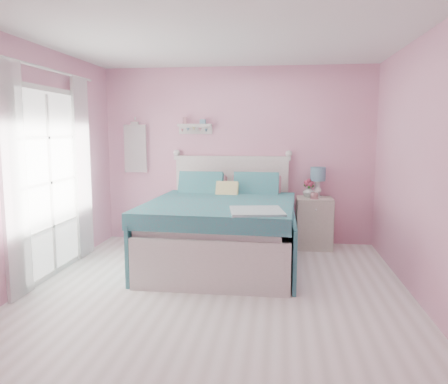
% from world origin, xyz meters
% --- Properties ---
extents(floor, '(4.50, 4.50, 0.00)m').
position_xyz_m(floor, '(0.00, 0.00, 0.00)').
color(floor, silver).
rests_on(floor, ground).
extents(room_shell, '(4.50, 4.50, 4.50)m').
position_xyz_m(room_shell, '(0.00, 0.00, 1.58)').
color(room_shell, pink).
rests_on(room_shell, floor).
extents(bed, '(1.84, 2.27, 1.30)m').
position_xyz_m(bed, '(-0.08, 1.13, 0.42)').
color(bed, silver).
rests_on(bed, floor).
extents(nightstand, '(0.50, 0.49, 0.72)m').
position_xyz_m(nightstand, '(1.14, 1.98, 0.36)').
color(nightstand, beige).
rests_on(nightstand, floor).
extents(table_lamp, '(0.21, 0.21, 0.43)m').
position_xyz_m(table_lamp, '(1.18, 2.08, 1.02)').
color(table_lamp, white).
rests_on(table_lamp, nightstand).
extents(vase, '(0.18, 0.18, 0.17)m').
position_xyz_m(vase, '(1.05, 2.04, 0.81)').
color(vase, silver).
rests_on(vase, nightstand).
extents(teacup, '(0.13, 0.13, 0.09)m').
position_xyz_m(teacup, '(1.12, 1.89, 0.77)').
color(teacup, '#BD7F84').
rests_on(teacup, nightstand).
extents(roses, '(0.14, 0.11, 0.12)m').
position_xyz_m(roses, '(1.05, 2.04, 0.93)').
color(roses, '#C64367').
rests_on(roses, vase).
extents(wall_shelf, '(0.50, 0.15, 0.25)m').
position_xyz_m(wall_shelf, '(-0.63, 2.19, 1.73)').
color(wall_shelf, silver).
rests_on(wall_shelf, room_shell).
extents(hanging_dress, '(0.34, 0.03, 0.72)m').
position_xyz_m(hanging_dress, '(-1.55, 2.18, 1.40)').
color(hanging_dress, white).
rests_on(hanging_dress, room_shell).
extents(french_door, '(0.04, 1.32, 2.16)m').
position_xyz_m(french_door, '(-1.97, 0.40, 1.07)').
color(french_door, silver).
rests_on(french_door, floor).
extents(curtain_near, '(0.04, 0.40, 2.32)m').
position_xyz_m(curtain_near, '(-1.92, -0.34, 1.18)').
color(curtain_near, white).
rests_on(curtain_near, floor).
extents(curtain_far, '(0.04, 0.40, 2.32)m').
position_xyz_m(curtain_far, '(-1.92, 1.14, 1.18)').
color(curtain_far, white).
rests_on(curtain_far, floor).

